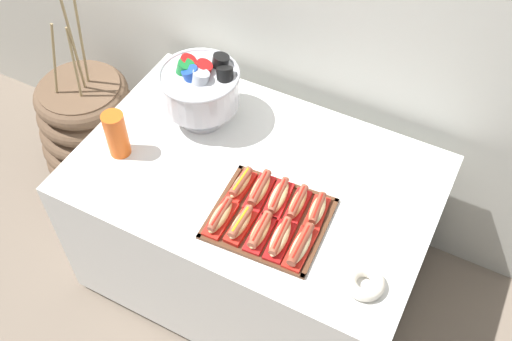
{
  "coord_description": "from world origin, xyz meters",
  "views": [
    {
      "loc": [
        0.68,
        -1.29,
        2.48
      ],
      "look_at": [
        0.02,
        -0.04,
        0.81
      ],
      "focal_mm": 41.57,
      "sensor_mm": 36.0,
      "label": 1
    }
  ],
  "objects_px": {
    "hot_dog_4": "(300,246)",
    "hot_dog_5": "(241,184)",
    "hot_dog_6": "(260,190)",
    "punch_bowl": "(200,87)",
    "serving_tray": "(269,219)",
    "hot_dog_0": "(221,217)",
    "buffet_table": "(255,225)",
    "hot_dog_9": "(317,211)",
    "hot_dog_1": "(240,224)",
    "hot_dog_7": "(278,197)",
    "donut": "(365,283)",
    "hot_dog_3": "(280,239)",
    "hot_dog_8": "(298,204)",
    "hot_dog_2": "(260,232)",
    "floor_vase": "(93,133)",
    "cup_stack": "(116,134)"
  },
  "relations": [
    {
      "from": "hot_dog_2",
      "to": "cup_stack",
      "type": "height_order",
      "value": "cup_stack"
    },
    {
      "from": "hot_dog_1",
      "to": "donut",
      "type": "distance_m",
      "value": 0.47
    },
    {
      "from": "hot_dog_0",
      "to": "hot_dog_5",
      "type": "xyz_separation_m",
      "value": [
        -0.01,
        0.16,
        0.0
      ]
    },
    {
      "from": "hot_dog_4",
      "to": "hot_dog_8",
      "type": "relative_size",
      "value": 1.11
    },
    {
      "from": "buffet_table",
      "to": "hot_dog_9",
      "type": "bearing_deg",
      "value": -15.56
    },
    {
      "from": "hot_dog_8",
      "to": "punch_bowl",
      "type": "height_order",
      "value": "punch_bowl"
    },
    {
      "from": "hot_dog_6",
      "to": "donut",
      "type": "height_order",
      "value": "hot_dog_6"
    },
    {
      "from": "hot_dog_2",
      "to": "punch_bowl",
      "type": "xyz_separation_m",
      "value": [
        -0.48,
        0.42,
        0.14
      ]
    },
    {
      "from": "hot_dog_2",
      "to": "donut",
      "type": "relative_size",
      "value": 1.27
    },
    {
      "from": "hot_dog_4",
      "to": "hot_dog_5",
      "type": "bearing_deg",
      "value": 154.64
    },
    {
      "from": "punch_bowl",
      "to": "hot_dog_7",
      "type": "bearing_deg",
      "value": -28.33
    },
    {
      "from": "hot_dog_6",
      "to": "hot_dog_9",
      "type": "distance_m",
      "value": 0.23
    },
    {
      "from": "hot_dog_0",
      "to": "hot_dog_7",
      "type": "relative_size",
      "value": 0.94
    },
    {
      "from": "hot_dog_0",
      "to": "hot_dog_7",
      "type": "height_order",
      "value": "hot_dog_0"
    },
    {
      "from": "hot_dog_0",
      "to": "hot_dog_4",
      "type": "xyz_separation_m",
      "value": [
        0.3,
        0.02,
        0.0
      ]
    },
    {
      "from": "hot_dog_4",
      "to": "punch_bowl",
      "type": "height_order",
      "value": "punch_bowl"
    },
    {
      "from": "hot_dog_3",
      "to": "cup_stack",
      "type": "distance_m",
      "value": 0.76
    },
    {
      "from": "serving_tray",
      "to": "hot_dog_9",
      "type": "distance_m",
      "value": 0.17
    },
    {
      "from": "hot_dog_2",
      "to": "hot_dog_4",
      "type": "relative_size",
      "value": 0.95
    },
    {
      "from": "donut",
      "to": "hot_dog_7",
      "type": "bearing_deg",
      "value": 156.14
    },
    {
      "from": "floor_vase",
      "to": "hot_dog_4",
      "type": "distance_m",
      "value": 1.49
    },
    {
      "from": "hot_dog_9",
      "to": "punch_bowl",
      "type": "xyz_separation_m",
      "value": [
        -0.62,
        0.25,
        0.14
      ]
    },
    {
      "from": "floor_vase",
      "to": "serving_tray",
      "type": "xyz_separation_m",
      "value": [
        1.18,
        -0.36,
        0.45
      ]
    },
    {
      "from": "hot_dog_7",
      "to": "cup_stack",
      "type": "relative_size",
      "value": 0.93
    },
    {
      "from": "floor_vase",
      "to": "cup_stack",
      "type": "relative_size",
      "value": 5.84
    },
    {
      "from": "buffet_table",
      "to": "punch_bowl",
      "type": "bearing_deg",
      "value": 153.49
    },
    {
      "from": "hot_dog_8",
      "to": "hot_dog_9",
      "type": "height_order",
      "value": "same"
    },
    {
      "from": "hot_dog_1",
      "to": "punch_bowl",
      "type": "xyz_separation_m",
      "value": [
        -0.41,
        0.42,
        0.14
      ]
    },
    {
      "from": "serving_tray",
      "to": "hot_dog_9",
      "type": "xyz_separation_m",
      "value": [
        0.14,
        0.09,
        0.03
      ]
    },
    {
      "from": "buffet_table",
      "to": "hot_dog_3",
      "type": "relative_size",
      "value": 7.75
    },
    {
      "from": "hot_dog_0",
      "to": "hot_dog_9",
      "type": "bearing_deg",
      "value": 32.27
    },
    {
      "from": "hot_dog_6",
      "to": "hot_dog_8",
      "type": "xyz_separation_m",
      "value": [
        0.15,
        0.01,
        -0.0
      ]
    },
    {
      "from": "hot_dog_1",
      "to": "punch_bowl",
      "type": "distance_m",
      "value": 0.6
    },
    {
      "from": "buffet_table",
      "to": "donut",
      "type": "relative_size",
      "value": 10.24
    },
    {
      "from": "floor_vase",
      "to": "hot_dog_9",
      "type": "bearing_deg",
      "value": -11.36
    },
    {
      "from": "cup_stack",
      "to": "serving_tray",
      "type": "bearing_deg",
      "value": -1.92
    },
    {
      "from": "floor_vase",
      "to": "hot_dog_6",
      "type": "relative_size",
      "value": 6.32
    },
    {
      "from": "hot_dog_2",
      "to": "hot_dog_6",
      "type": "height_order",
      "value": "hot_dog_6"
    },
    {
      "from": "serving_tray",
      "to": "hot_dog_5",
      "type": "xyz_separation_m",
      "value": [
        -0.15,
        0.07,
        0.03
      ]
    },
    {
      "from": "serving_tray",
      "to": "hot_dog_0",
      "type": "relative_size",
      "value": 2.46
    },
    {
      "from": "hot_dog_3",
      "to": "hot_dog_0",
      "type": "bearing_deg",
      "value": -176.54
    },
    {
      "from": "hot_dog_1",
      "to": "hot_dog_4",
      "type": "height_order",
      "value": "hot_dog_1"
    },
    {
      "from": "hot_dog_0",
      "to": "hot_dog_1",
      "type": "distance_m",
      "value": 0.08
    },
    {
      "from": "hot_dog_7",
      "to": "cup_stack",
      "type": "xyz_separation_m",
      "value": [
        -0.66,
        -0.06,
        0.07
      ]
    },
    {
      "from": "hot_dog_5",
      "to": "hot_dog_6",
      "type": "distance_m",
      "value": 0.08
    },
    {
      "from": "serving_tray",
      "to": "hot_dog_6",
      "type": "bearing_deg",
      "value": 135.73
    },
    {
      "from": "donut",
      "to": "serving_tray",
      "type": "bearing_deg",
      "value": 166.47
    },
    {
      "from": "hot_dog_2",
      "to": "hot_dog_8",
      "type": "xyz_separation_m",
      "value": [
        0.06,
        0.17,
        0.0
      ]
    },
    {
      "from": "hot_dog_4",
      "to": "buffet_table",
      "type": "bearing_deg",
      "value": 140.91
    },
    {
      "from": "hot_dog_9",
      "to": "hot_dog_5",
      "type": "bearing_deg",
      "value": -176.54
    }
  ]
}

